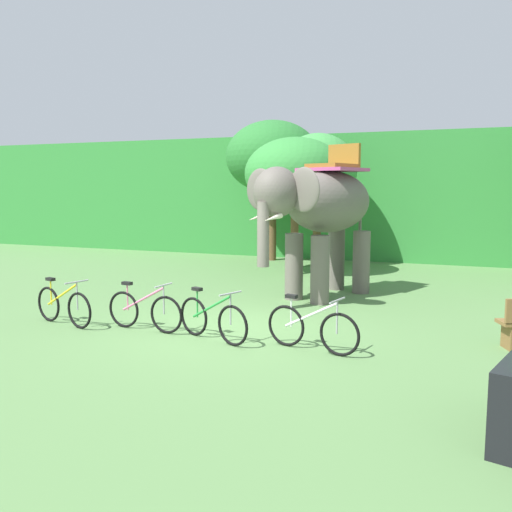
# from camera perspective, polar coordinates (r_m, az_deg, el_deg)

# --- Properties ---
(ground_plane) EXTENTS (80.00, 80.00, 0.00)m
(ground_plane) POSITION_cam_1_polar(r_m,az_deg,el_deg) (10.59, -3.08, -7.57)
(ground_plane) COLOR #567F47
(foliage_hedge) EXTENTS (36.00, 6.00, 4.69)m
(foliage_hedge) POSITION_cam_1_polar(r_m,az_deg,el_deg) (23.47, 10.96, 6.14)
(foliage_hedge) COLOR #338438
(foliage_hedge) RESTS_ON ground
(tree_center_right) EXTENTS (3.44, 3.44, 5.15)m
(tree_center_right) POSITION_cam_1_polar(r_m,az_deg,el_deg) (20.34, 1.75, 10.26)
(tree_center_right) COLOR brown
(tree_center_right) RESTS_ON ground
(tree_right) EXTENTS (3.10, 3.10, 4.23)m
(tree_right) POSITION_cam_1_polar(r_m,az_deg,el_deg) (16.94, 4.11, 8.53)
(tree_right) COLOR brown
(tree_right) RESTS_ON ground
(tree_far_right) EXTENTS (2.69, 2.69, 4.55)m
(tree_far_right) POSITION_cam_1_polar(r_m,az_deg,el_deg) (19.02, 6.47, 8.85)
(tree_far_right) COLOR brown
(tree_far_right) RESTS_ON ground
(elephant) EXTENTS (2.85, 4.21, 3.78)m
(elephant) POSITION_cam_1_polar(r_m,az_deg,el_deg) (13.30, 6.86, 4.99)
(elephant) COLOR #665E56
(elephant) RESTS_ON ground
(bike_yellow) EXTENTS (1.67, 0.61, 0.92)m
(bike_yellow) POSITION_cam_1_polar(r_m,az_deg,el_deg) (11.41, -19.50, -4.91)
(bike_yellow) COLOR black
(bike_yellow) RESTS_ON ground
(bike_pink) EXTENTS (1.71, 0.52, 0.92)m
(bike_pink) POSITION_cam_1_polar(r_m,az_deg,el_deg) (10.56, -11.60, -5.59)
(bike_pink) COLOR black
(bike_pink) RESTS_ON ground
(bike_green) EXTENTS (1.61, 0.74, 0.92)m
(bike_green) POSITION_cam_1_polar(r_m,az_deg,el_deg) (9.71, -4.58, -6.59)
(bike_green) COLOR black
(bike_green) RESTS_ON ground
(bike_white) EXTENTS (1.68, 0.58, 0.92)m
(bike_white) POSITION_cam_1_polar(r_m,az_deg,el_deg) (9.12, 5.85, -7.51)
(bike_white) COLOR black
(bike_white) RESTS_ON ground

